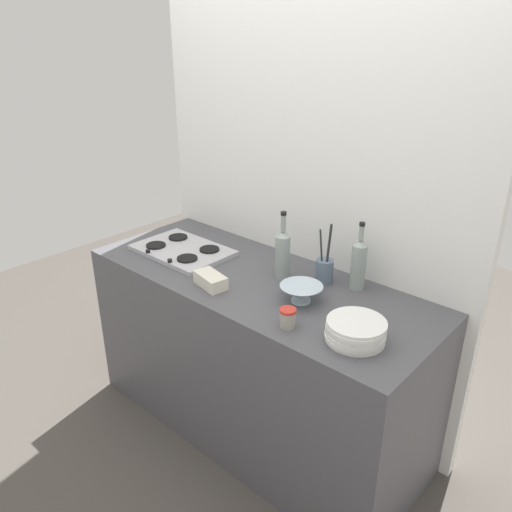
% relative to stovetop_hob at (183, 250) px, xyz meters
% --- Properties ---
extents(ground_plane, '(6.00, 6.00, 0.00)m').
position_rel_stovetop_hob_xyz_m(ground_plane, '(0.51, 0.03, -0.91)').
color(ground_plane, '#47423D').
rests_on(ground_plane, ground).
extents(counter_block, '(1.80, 0.70, 0.90)m').
position_rel_stovetop_hob_xyz_m(counter_block, '(0.51, 0.03, -0.46)').
color(counter_block, '#4C4C51').
rests_on(counter_block, ground).
extents(backsplash_panel, '(1.90, 0.06, 2.57)m').
position_rel_stovetop_hob_xyz_m(backsplash_panel, '(0.51, 0.41, 0.37)').
color(backsplash_panel, white).
rests_on(backsplash_panel, ground).
extents(stovetop_hob, '(0.52, 0.35, 0.04)m').
position_rel_stovetop_hob_xyz_m(stovetop_hob, '(0.00, 0.00, 0.00)').
color(stovetop_hob, '#B2B2B7').
rests_on(stovetop_hob, counter_block).
extents(plate_stack, '(0.24, 0.24, 0.09)m').
position_rel_stovetop_hob_xyz_m(plate_stack, '(1.15, -0.11, 0.03)').
color(plate_stack, white).
rests_on(plate_stack, counter_block).
extents(wine_bottle_leftmost, '(0.07, 0.07, 0.33)m').
position_rel_stovetop_hob_xyz_m(wine_bottle_leftmost, '(0.92, 0.27, 0.11)').
color(wine_bottle_leftmost, gray).
rests_on(wine_bottle_leftmost, counter_block).
extents(wine_bottle_mid_left, '(0.07, 0.07, 0.34)m').
position_rel_stovetop_hob_xyz_m(wine_bottle_mid_left, '(0.59, 0.13, 0.11)').
color(wine_bottle_mid_left, gray).
rests_on(wine_bottle_mid_left, counter_block).
extents(mixing_bowl, '(0.19, 0.19, 0.08)m').
position_rel_stovetop_hob_xyz_m(mixing_bowl, '(0.81, -0.01, 0.03)').
color(mixing_bowl, silver).
rests_on(mixing_bowl, counter_block).
extents(butter_dish, '(0.18, 0.12, 0.06)m').
position_rel_stovetop_hob_xyz_m(butter_dish, '(0.40, -0.17, 0.02)').
color(butter_dish, silver).
rests_on(butter_dish, counter_block).
extents(utensil_crock, '(0.08, 0.08, 0.29)m').
position_rel_stovetop_hob_xyz_m(utensil_crock, '(0.77, 0.22, 0.05)').
color(utensil_crock, slate).
rests_on(utensil_crock, counter_block).
extents(condiment_jar_front, '(0.07, 0.07, 0.08)m').
position_rel_stovetop_hob_xyz_m(condiment_jar_front, '(0.89, -0.21, 0.03)').
color(condiment_jar_front, '#9E998C').
rests_on(condiment_jar_front, counter_block).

